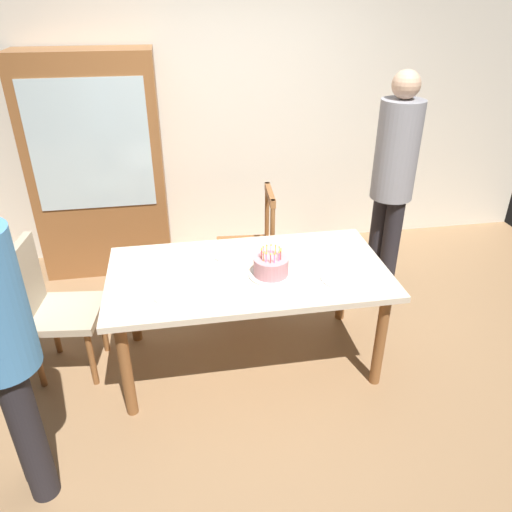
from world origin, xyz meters
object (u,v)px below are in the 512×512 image
Objects in this scene: birthday_cake at (271,267)px; dining_table at (248,281)px; plate_near_guest at (339,279)px; chair_spindle_back at (248,249)px; china_cabinet at (98,168)px; plate_near_celebrant at (172,295)px; chair_upholstered at (49,303)px; plate_far_side at (230,255)px; person_guest at (393,177)px.

dining_table is at bearing 146.55° from birthday_cake.
plate_near_guest is 1.11m from chair_spindle_back.
birthday_cake is 0.93m from chair_spindle_back.
china_cabinet reaches higher than chair_spindle_back.
birthday_cake is 0.63m from plate_near_celebrant.
plate_near_guest is (1.02, 0.00, 0.00)m from plate_near_celebrant.
plate_near_celebrant is 0.23× the size of chair_spindle_back.
dining_table is 1.87× the size of chair_upholstered.
chair_spindle_back is at bearing 81.09° from dining_table.
dining_table is 0.24m from plate_far_side.
plate_far_side is 1.42m from person_guest.
plate_near_guest is at bearing -34.04° from plate_far_side.
chair_spindle_back is at bearing 25.00° from chair_upholstered.
china_cabinet is at bearing 124.17° from dining_table.
plate_near_celebrant is 1.00× the size of plate_near_guest.
chair_spindle_back is at bearing 58.42° from plate_near_celebrant.
dining_table is 1.29m from chair_upholstered.
birthday_cake is 0.15× the size of china_cabinet.
dining_table is at bearing -98.91° from chair_spindle_back.
chair_upholstered is at bearing -98.70° from china_cabinet.
plate_near_guest is at bearing 0.00° from plate_near_celebrant.
person_guest reaches higher than plate_far_side.
dining_table is 6.34× the size of birthday_cake.
plate_near_guest is 0.12× the size of china_cabinet.
person_guest reaches higher than plate_near_guest.
plate_near_celebrant is 0.12× the size of china_cabinet.
dining_table is 1.45m from person_guest.
chair_upholstered reaches higher than plate_near_celebrant.
birthday_cake is 1.27× the size of plate_near_guest.
chair_upholstered reaches higher than birthday_cake.
chair_spindle_back reaches higher than birthday_cake.
dining_table is 1.87× the size of chair_spindle_back.
person_guest reaches higher than chair_spindle_back.
dining_table is 0.54m from plate_near_celebrant.
chair_upholstered is 0.50× the size of china_cabinet.
person_guest is (0.69, 0.87, 0.31)m from plate_near_guest.
birthday_cake is at bearing -54.16° from china_cabinet.
plate_near_celebrant is at bearing -133.58° from plate_far_side.
dining_table is at bearing -67.07° from plate_far_side.
chair_upholstered is (-0.79, 0.34, -0.20)m from plate_near_celebrant.
plate_near_celebrant is 1.87m from china_cabinet.
birthday_cake is at bearing 162.87° from plate_near_guest.
plate_far_side is (0.40, 0.42, 0.00)m from plate_near_celebrant.
plate_near_guest reaches higher than dining_table.
birthday_cake reaches higher than dining_table.
china_cabinet is at bearing 158.55° from person_guest.
chair_upholstered is at bearing 156.59° from plate_near_celebrant.
person_guest is (1.10, -0.12, 0.59)m from chair_spindle_back.
dining_table is 0.21m from birthday_cake.
birthday_cake is 2.03m from china_cabinet.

